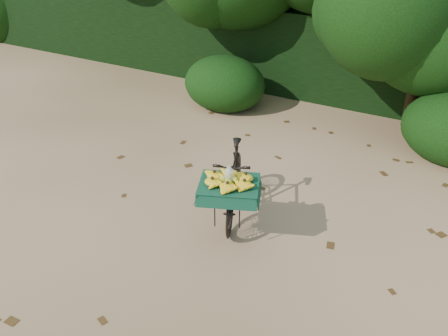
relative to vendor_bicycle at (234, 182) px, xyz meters
The scene contains 6 objects.
ground 1.43m from the vendor_bicycle, 45.32° to the right, with size 80.00×80.00×0.00m, color tan.
vendor_bicycle is the anchor object (origin of this frame).
hedge_backdrop 5.45m from the vendor_bicycle, 80.09° to the left, with size 26.00×1.80×1.80m, color black.
tree_row 4.80m from the vendor_bicycle, 86.41° to the left, with size 14.50×2.00×4.00m, color black, non-canonical shape.
bush_clumps 3.65m from the vendor_bicycle, 66.83° to the left, with size 8.80×1.70×0.90m, color black, non-canonical shape.
leaf_litter 1.10m from the vendor_bicycle, 17.57° to the right, with size 7.00×7.30×0.01m, color #472D13, non-canonical shape.
Camera 1 is at (1.63, -3.80, 3.74)m, focal length 38.00 mm.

